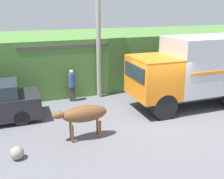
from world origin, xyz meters
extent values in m
plane|color=slate|center=(0.00, 0.00, 0.00)|extent=(60.00, 60.00, 0.00)
cube|color=#4C7A38|center=(0.00, 7.15, 1.56)|extent=(32.00, 6.32, 3.11)
cube|color=#8CC69E|center=(-3.32, 5.31, 1.36)|extent=(4.41, 2.40, 2.72)
cube|color=#4C4742|center=(-3.32, 5.31, 2.80)|extent=(4.71, 2.70, 0.16)
cube|color=#2D2D2D|center=(2.23, 0.94, 0.67)|extent=(5.66, 1.88, 0.18)
cube|color=orange|center=(0.08, 0.94, 1.67)|extent=(1.85, 2.34, 1.82)
cube|color=#232D38|center=(-0.87, 0.94, 2.00)|extent=(0.04, 1.99, 0.64)
cube|color=#BCBCC1|center=(3.15, 0.94, 2.08)|extent=(4.31, 2.34, 2.64)
cylinder|color=black|center=(0.17, 0.02, 0.58)|extent=(1.16, 0.52, 1.16)
ellipsoid|color=brown|center=(-3.53, -0.59, 1.00)|extent=(1.69, 0.63, 0.63)
ellipsoid|color=brown|center=(-4.49, -0.59, 1.08)|extent=(0.47, 0.27, 0.27)
cone|color=#B7AD93|center=(-4.49, -0.70, 1.22)|extent=(0.06, 0.06, 0.11)
cone|color=#B7AD93|center=(-4.49, -0.49, 1.22)|extent=(0.06, 0.06, 0.11)
cylinder|color=brown|center=(-4.06, -0.77, 0.34)|extent=(0.09, 0.09, 0.69)
cylinder|color=brown|center=(-4.06, -0.42, 0.34)|extent=(0.09, 0.09, 0.69)
cylinder|color=brown|center=(-3.01, -0.77, 0.34)|extent=(0.09, 0.09, 0.69)
cylinder|color=brown|center=(-3.01, -0.42, 0.34)|extent=(0.09, 0.09, 0.69)
cylinder|color=black|center=(-5.73, 1.46, 0.33)|extent=(0.66, 0.30, 0.66)
cube|color=#38332D|center=(-3.14, 3.59, 0.39)|extent=(0.34, 0.27, 0.78)
cylinder|color=#334C8C|center=(-3.14, 3.59, 1.12)|extent=(0.43, 0.43, 0.68)
sphere|color=#DBB28E|center=(-3.14, 3.59, 1.57)|extent=(0.22, 0.22, 0.22)
cylinder|color=#9E998E|center=(-1.62, 3.74, 3.34)|extent=(0.25, 0.25, 6.68)
sphere|color=gray|center=(-5.98, -1.21, 0.22)|extent=(0.44, 0.44, 0.44)
camera|label=1|loc=(-5.64, -9.27, 4.78)|focal=42.00mm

